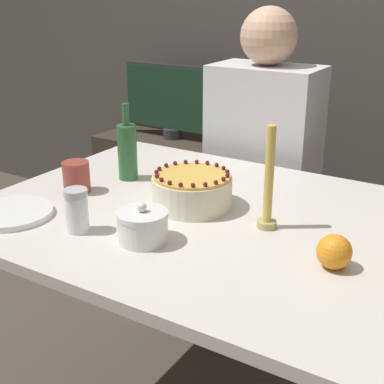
{
  "coord_description": "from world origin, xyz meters",
  "views": [
    {
      "loc": [
        0.67,
        -1.15,
        1.34
      ],
      "look_at": [
        -0.05,
        0.02,
        0.8
      ],
      "focal_mm": 50.0,
      "sensor_mm": 36.0,
      "label": 1
    }
  ],
  "objects": [
    {
      "name": "dining_table",
      "position": [
        0.0,
        0.0,
        0.63
      ],
      "size": [
        1.21,
        0.94,
        0.76
      ],
      "color": "beige",
      "rests_on": "ground_plane"
    },
    {
      "name": "cake",
      "position": [
        -0.05,
        0.02,
        0.81
      ],
      "size": [
        0.22,
        0.22,
        0.11
      ],
      "color": "#EFE5CC",
      "rests_on": "dining_table"
    },
    {
      "name": "sugar_bowl",
      "position": [
        -0.03,
        -0.23,
        0.8
      ],
      "size": [
        0.12,
        0.12,
        0.1
      ],
      "color": "white",
      "rests_on": "dining_table"
    },
    {
      "name": "sugar_shaker",
      "position": [
        -0.21,
        -0.27,
        0.82
      ],
      "size": [
        0.06,
        0.06,
        0.11
      ],
      "color": "white",
      "rests_on": "dining_table"
    },
    {
      "name": "plate_stack",
      "position": [
        -0.43,
        -0.29,
        0.77
      ],
      "size": [
        0.22,
        0.22,
        0.02
      ],
      "color": "white",
      "rests_on": "dining_table"
    },
    {
      "name": "candle",
      "position": [
        0.19,
        0.0,
        0.87
      ],
      "size": [
        0.05,
        0.05,
        0.27
      ],
      "color": "tan",
      "rests_on": "dining_table"
    },
    {
      "name": "bottle",
      "position": [
        -0.34,
        0.11,
        0.85
      ],
      "size": [
        0.06,
        0.06,
        0.24
      ],
      "color": "#2D6638",
      "rests_on": "dining_table"
    },
    {
      "name": "cup",
      "position": [
        -0.4,
        -0.06,
        0.81
      ],
      "size": [
        0.08,
        0.08,
        0.09
      ],
      "color": "#993D33",
      "rests_on": "dining_table"
    },
    {
      "name": "orange_fruit_0",
      "position": [
        0.4,
        -0.12,
        0.8
      ],
      "size": [
        0.08,
        0.08,
        0.08
      ],
      "color": "orange",
      "rests_on": "dining_table"
    },
    {
      "name": "person_man_blue_shirt",
      "position": [
        -0.13,
        0.67,
        0.56
      ],
      "size": [
        0.4,
        0.34,
        1.27
      ],
      "rotation": [
        0.0,
        0.0,
        3.14
      ],
      "color": "#2D2D38",
      "rests_on": "ground_plane"
    },
    {
      "name": "side_cabinet",
      "position": [
        -0.87,
        1.15,
        0.29
      ],
      "size": [
        0.78,
        0.42,
        0.57
      ],
      "color": "#382D23",
      "rests_on": "ground_plane"
    },
    {
      "name": "tv_monitor",
      "position": [
        -0.87,
        1.15,
        0.77
      ],
      "size": [
        0.58,
        0.1,
        0.38
      ],
      "color": "#2D2D33",
      "rests_on": "side_cabinet"
    }
  ]
}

